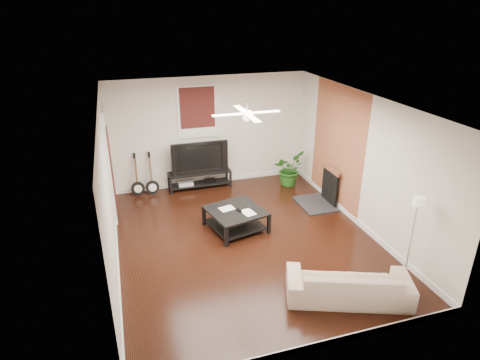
# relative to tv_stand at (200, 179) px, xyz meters

# --- Properties ---
(room) EXTENTS (5.01, 6.01, 2.81)m
(room) POSITION_rel_tv_stand_xyz_m (0.35, -2.78, 1.18)
(room) COLOR black
(room) RESTS_ON ground
(brick_accent) EXTENTS (0.02, 2.20, 2.80)m
(brick_accent) POSITION_rel_tv_stand_xyz_m (2.84, -1.78, 1.18)
(brick_accent) COLOR #AD5C37
(brick_accent) RESTS_ON floor
(fireplace) EXTENTS (0.80, 1.10, 0.92)m
(fireplace) POSITION_rel_tv_stand_xyz_m (2.55, -1.78, 0.24)
(fireplace) COLOR black
(fireplace) RESTS_ON floor
(window_back) EXTENTS (1.00, 0.06, 1.30)m
(window_back) POSITION_rel_tv_stand_xyz_m (0.05, 0.19, 1.73)
(window_back) COLOR #37100F
(window_back) RESTS_ON wall_back
(door_left) EXTENTS (0.08, 1.00, 2.50)m
(door_left) POSITION_rel_tv_stand_xyz_m (-2.11, -0.88, 1.03)
(door_left) COLOR white
(door_left) RESTS_ON wall_left
(tv_stand) EXTENTS (1.59, 0.42, 0.45)m
(tv_stand) POSITION_rel_tv_stand_xyz_m (0.00, 0.00, 0.00)
(tv_stand) COLOR black
(tv_stand) RESTS_ON floor
(tv) EXTENTS (1.43, 0.19, 0.82)m
(tv) POSITION_rel_tv_stand_xyz_m (0.00, 0.02, 0.63)
(tv) COLOR black
(tv) RESTS_ON tv_stand
(coffee_table) EXTENTS (1.28, 1.28, 0.45)m
(coffee_table) POSITION_rel_tv_stand_xyz_m (0.28, -2.29, 0.00)
(coffee_table) COLOR black
(coffee_table) RESTS_ON floor
(sofa) EXTENTS (2.10, 1.41, 0.57)m
(sofa) POSITION_rel_tv_stand_xyz_m (1.38, -4.93, 0.06)
(sofa) COLOR #BBA68C
(sofa) RESTS_ON floor
(floor_lamp) EXTENTS (0.34, 0.34, 1.59)m
(floor_lamp) POSITION_rel_tv_stand_xyz_m (2.55, -4.83, 0.57)
(floor_lamp) COLOR white
(floor_lamp) RESTS_ON floor
(potted_plant) EXTENTS (1.04, 1.05, 0.88)m
(potted_plant) POSITION_rel_tv_stand_xyz_m (2.26, -0.49, 0.22)
(potted_plant) COLOR #235E1A
(potted_plant) RESTS_ON floor
(guitar_left) EXTENTS (0.36, 0.28, 1.08)m
(guitar_left) POSITION_rel_tv_stand_xyz_m (-1.56, -0.03, 0.32)
(guitar_left) COLOR black
(guitar_left) RESTS_ON floor
(guitar_right) EXTENTS (0.34, 0.25, 1.08)m
(guitar_right) POSITION_rel_tv_stand_xyz_m (-1.21, -0.06, 0.32)
(guitar_right) COLOR black
(guitar_right) RESTS_ON floor
(ceiling_fan) EXTENTS (1.24, 1.24, 0.32)m
(ceiling_fan) POSITION_rel_tv_stand_xyz_m (0.35, -2.78, 2.38)
(ceiling_fan) COLOR white
(ceiling_fan) RESTS_ON ceiling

